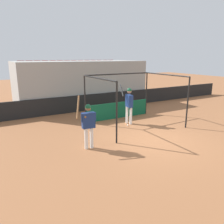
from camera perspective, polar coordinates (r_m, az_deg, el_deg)
name	(u,v)px	position (r m, az deg, el deg)	size (l,w,h in m)	color
ground_plane	(154,140)	(9.38, 10.92, -7.10)	(60.00, 60.00, 0.00)	#935B38
outfield_wall	(92,102)	(14.22, -5.19, 2.61)	(24.00, 0.12, 1.03)	black
bleacher_section	(80,83)	(15.93, -8.42, 7.54)	(8.70, 4.00, 3.11)	#9E9E99
batting_cage	(124,101)	(11.63, 3.13, 2.79)	(4.02, 3.19, 2.49)	black
player_batter	(129,102)	(11.08, 4.44, 2.61)	(0.54, 0.97, 1.99)	white
player_waiting	(88,122)	(8.07, -6.24, -2.68)	(0.82, 0.50, 2.01)	white
baseball	(128,125)	(10.98, 4.11, -3.47)	(0.07, 0.07, 0.07)	white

